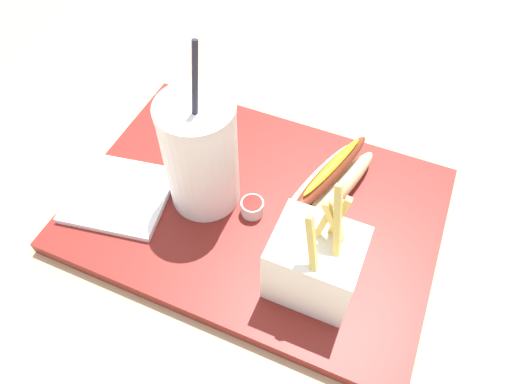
% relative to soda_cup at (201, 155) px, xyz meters
% --- Properties ---
extents(ground_plane, '(2.40, 2.40, 0.02)m').
position_rel_soda_cup_xyz_m(ground_plane, '(0.07, 0.01, -0.11)').
color(ground_plane, tan).
extents(food_tray, '(0.49, 0.35, 0.02)m').
position_rel_soda_cup_xyz_m(food_tray, '(0.07, 0.01, -0.09)').
color(food_tray, maroon).
rests_on(food_tray, ground_plane).
extents(soda_cup, '(0.10, 0.10, 0.25)m').
position_rel_soda_cup_xyz_m(soda_cup, '(0.00, 0.00, 0.00)').
color(soda_cup, white).
rests_on(soda_cup, food_tray).
extents(fries_basket, '(0.10, 0.08, 0.17)m').
position_rel_soda_cup_xyz_m(fries_basket, '(0.18, -0.07, -0.03)').
color(fries_basket, white).
rests_on(fries_basket, food_tray).
extents(hot_dog_1, '(0.10, 0.19, 0.07)m').
position_rel_soda_cup_xyz_m(hot_dog_1, '(0.15, 0.07, -0.06)').
color(hot_dog_1, '#E5C689').
rests_on(hot_dog_1, food_tray).
extents(ketchup_cup_1, '(0.03, 0.03, 0.02)m').
position_rel_soda_cup_xyz_m(ketchup_cup_1, '(0.07, -0.00, -0.07)').
color(ketchup_cup_1, white).
rests_on(ketchup_cup_1, food_tray).
extents(ketchup_cup_2, '(0.04, 0.04, 0.02)m').
position_rel_soda_cup_xyz_m(ketchup_cup_2, '(-0.07, 0.07, -0.07)').
color(ketchup_cup_2, white).
rests_on(ketchup_cup_2, food_tray).
extents(napkin_stack, '(0.15, 0.14, 0.01)m').
position_rel_soda_cup_xyz_m(napkin_stack, '(-0.11, -0.05, -0.08)').
color(napkin_stack, white).
rests_on(napkin_stack, food_tray).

